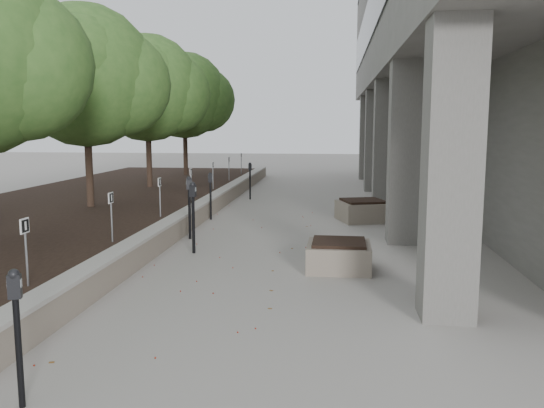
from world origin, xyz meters
The scene contains 21 objects.
ground centered at (0.00, 0.00, 0.00)m, with size 90.00×90.00×0.00m, color #9A948D.
retaining_wall centered at (-1.82, 9.00, 0.25)m, with size 0.39×26.00×0.50m, color gray, non-canonical shape.
planting_bed centered at (-5.50, 9.00, 0.20)m, with size 7.00×26.00×0.40m, color black.
crabapple_tree_3 centered at (-4.80, 8.00, 3.12)m, with size 4.60×4.00×5.44m, color #345F24, non-canonical shape.
crabapple_tree_4 centered at (-4.80, 13.00, 3.12)m, with size 4.60×4.00×5.44m, color #345F24, non-canonical shape.
crabapple_tree_5 centered at (-4.80, 18.00, 3.12)m, with size 4.60×4.00×5.44m, color #345F24, non-canonical shape.
parking_sign_2 centered at (-2.35, 0.50, 0.88)m, with size 0.04×0.22×0.96m, color black, non-canonical shape.
parking_sign_3 centered at (-2.35, 3.50, 0.88)m, with size 0.04×0.22×0.96m, color black, non-canonical shape.
parking_sign_4 centered at (-2.35, 6.50, 0.88)m, with size 0.04×0.22×0.96m, color black, non-canonical shape.
parking_sign_5 centered at (-2.35, 9.50, 0.88)m, with size 0.04×0.22×0.96m, color black, non-canonical shape.
parking_sign_6 centered at (-2.35, 12.50, 0.88)m, with size 0.04×0.22×0.96m, color black, non-canonical shape.
parking_sign_7 centered at (-2.35, 15.50, 0.88)m, with size 0.04×0.22×0.96m, color black, non-canonical shape.
parking_sign_8 centered at (-2.35, 18.50, 0.88)m, with size 0.04×0.22×0.96m, color black, non-canonical shape.
parking_meter_1 centered at (-1.01, -1.99, 0.67)m, with size 0.13×0.09×1.33m, color black, non-canonical shape.
parking_meter_2 centered at (-0.99, 4.42, 0.74)m, with size 0.15×0.10×1.48m, color black, non-canonical shape.
parking_meter_3 centered at (-1.44, 5.83, 0.73)m, with size 0.14×0.10×1.46m, color black, non-canonical shape.
parking_meter_4 centered at (-1.55, 8.53, 0.66)m, with size 0.13×0.09×1.32m, color black, non-canonical shape.
parking_meter_5 centered at (-1.10, 12.90, 0.66)m, with size 0.13×0.09×1.31m, color black, non-canonical shape.
planter_front centered at (1.97, 3.43, 0.27)m, with size 1.14×1.14×0.53m, color gray, non-canonical shape.
planter_back centered at (2.66, 8.81, 0.29)m, with size 1.25×1.25×0.59m, color gray, non-canonical shape.
berry_scatter centered at (-0.10, 5.00, 0.01)m, with size 3.30×14.10×0.02m, color #971E0B, non-canonical shape.
Camera 1 is at (1.86, -6.64, 2.62)m, focal length 37.04 mm.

